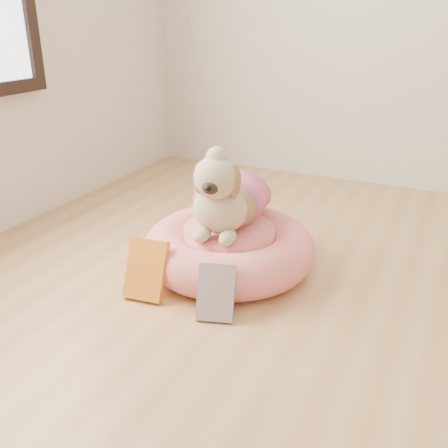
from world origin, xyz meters
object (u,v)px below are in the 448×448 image
at_px(pet_bed, 229,248).
at_px(book_white, 216,293).
at_px(dog, 228,183).
at_px(book_yellow, 146,270).

height_order(pet_bed, book_white, book_white).
bearing_deg(pet_bed, dog, 151.31).
bearing_deg(book_yellow, pet_bed, 54.58).
height_order(pet_bed, book_yellow, book_yellow).
bearing_deg(pet_bed, book_yellow, -117.97).
height_order(pet_bed, dog, dog).
bearing_deg(dog, book_yellow, -124.61).
relative_size(book_yellow, book_white, 1.14).
xyz_separation_m(dog, book_yellow, (-0.17, -0.35, -0.26)).
relative_size(dog, book_yellow, 2.22).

